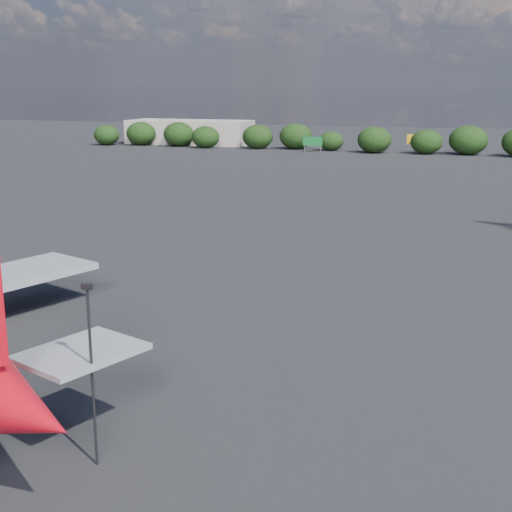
% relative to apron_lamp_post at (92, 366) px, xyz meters
% --- Properties ---
extents(ground, '(500.00, 500.00, 0.00)m').
position_rel_apron_lamp_post_xyz_m(ground, '(-12.42, 65.82, -5.84)').
color(ground, black).
rests_on(ground, ground).
extents(apron_lamp_post, '(0.55, 0.30, 10.39)m').
position_rel_apron_lamp_post_xyz_m(apron_lamp_post, '(0.00, 0.00, 0.00)').
color(apron_lamp_post, black).
rests_on(apron_lamp_post, ground).
extents(terminal_building, '(42.00, 16.00, 8.00)m').
position_rel_apron_lamp_post_xyz_m(terminal_building, '(-77.42, 197.82, -1.84)').
color(terminal_building, gray).
rests_on(terminal_building, ground).
extents(highway_sign, '(6.00, 0.30, 4.50)m').
position_rel_apron_lamp_post_xyz_m(highway_sign, '(-30.42, 181.82, -2.71)').
color(highway_sign, '#136328').
rests_on(highway_sign, ground).
extents(billboard_yellow, '(5.00, 0.30, 5.50)m').
position_rel_apron_lamp_post_xyz_m(billboard_yellow, '(-0.42, 187.82, -1.97)').
color(billboard_yellow, '#F4B015').
rests_on(billboard_yellow, ground).
extents(horizon_treeline, '(205.26, 14.66, 8.93)m').
position_rel_apron_lamp_post_xyz_m(horizon_treeline, '(-1.70, 186.21, -1.94)').
color(horizon_treeline, black).
rests_on(horizon_treeline, ground).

